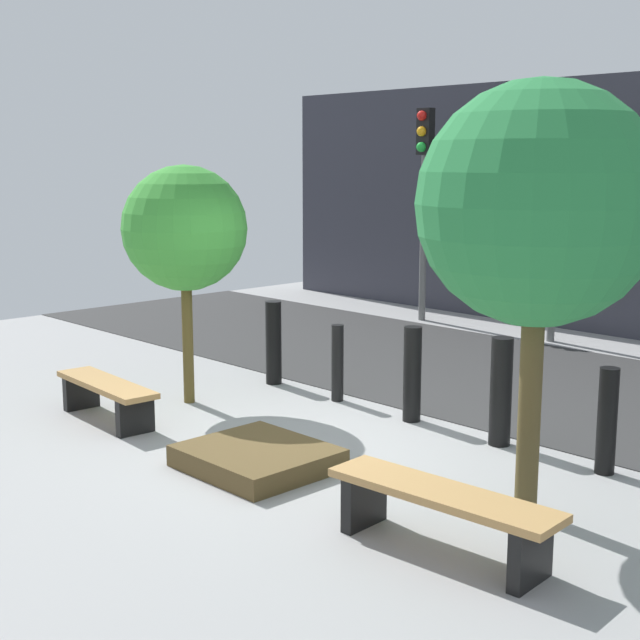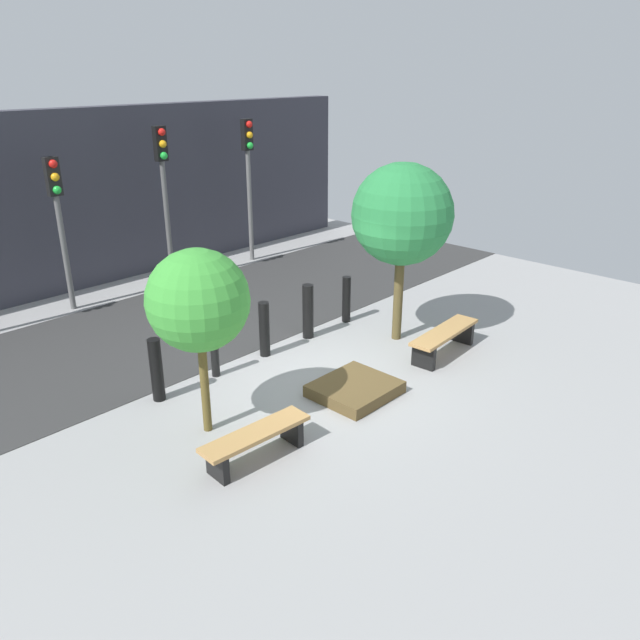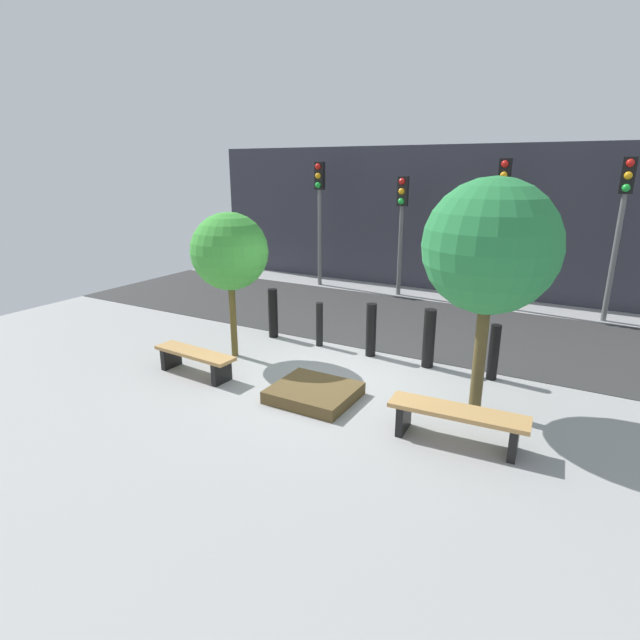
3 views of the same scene
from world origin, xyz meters
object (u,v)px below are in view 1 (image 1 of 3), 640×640
bollard_right (501,392)px  traffic_light_mid_west (556,194)px  bench_left (106,393)px  bollard_center (412,374)px  tree_behind_right_bench (538,206)px  bollard_far_right (607,421)px  traffic_light_west (424,175)px  tree_behind_left_bench (185,229)px  bollard_far_left (274,343)px  bench_right (442,508)px  planter_bed (257,458)px  bollard_left (337,363)px

bollard_right → traffic_light_mid_west: bearing=116.7°
bench_left → bollard_center: 3.30m
tree_behind_right_bench → traffic_light_mid_west: tree_behind_right_bench is taller
bollard_center → bollard_right: bollard_right is taller
bollard_far_right → traffic_light_west: 8.08m
tree_behind_right_bench → bollard_far_right: bearing=90.7°
bench_left → traffic_light_west: 7.70m
bollard_center → tree_behind_left_bench: bearing=-150.6°
tree_behind_left_bench → bollard_right: 3.94m
tree_behind_left_bench → bollard_far_right: size_ratio=2.81×
traffic_light_west → traffic_light_mid_west: size_ratio=1.12×
bollard_far_left → bollard_center: bollard_far_left is taller
tree_behind_right_bench → bollard_far_left: bearing=164.2°
bench_right → planter_bed: 2.31m
tree_behind_left_bench → bollard_far_right: bearing=15.8°
bench_left → bollard_right: (3.42, 2.37, 0.23)m
planter_bed → traffic_light_mid_west: (-1.29, 7.00, 2.17)m
bollard_center → bollard_right: bearing=0.0°
tree_behind_left_bench → traffic_light_mid_west: (0.99, 6.12, 0.26)m
planter_bed → traffic_light_mid_west: size_ratio=0.39×
tree_behind_left_bench → bollard_center: size_ratio=2.64×
bollard_far_left → bollard_left: 1.14m
planter_bed → bollard_far_right: size_ratio=1.29×
tree_behind_right_bench → bollard_left: size_ratio=3.75×
planter_bed → bollard_right: (1.13, 2.17, 0.44)m
traffic_light_mid_west → planter_bed: bearing=-79.5°
bench_right → planter_bed: bearing=171.3°
tree_behind_left_bench → bollard_far_left: (0.02, 1.29, -1.49)m
tree_behind_left_bench → traffic_light_west: 6.34m
bollard_far_right → traffic_light_mid_west: (-3.56, 4.83, 1.78)m
traffic_light_west → bollard_left: bearing=-60.4°
bollard_left → bollard_far_right: bollard_far_right is taller
bench_left → bollard_far_right: bearing=31.2°
bollard_far_left → traffic_light_mid_west: 5.23m
bench_right → bollard_right: (-1.15, 2.37, 0.20)m
tree_behind_right_bench → bollard_far_left: 5.10m
tree_behind_right_bench → bollard_right: size_ratio=3.13×
bollard_left → bollard_right: size_ratio=0.84×
bollard_far_left → traffic_light_west: traffic_light_west is taller
traffic_light_mid_west → bollard_center: bearing=-75.0°
tree_behind_left_bench → bollard_far_left: size_ratio=2.61×
bollard_far_left → bollard_far_right: size_ratio=1.08×
bollard_center → bollard_left: bearing=180.0°
bollard_far_left → tree_behind_right_bench: bearing=-15.8°
bollard_far_right → traffic_light_west: (-6.15, 4.83, 2.03)m
tree_behind_right_bench → traffic_light_west: bearing=135.2°
planter_bed → bollard_center: bearing=90.0°
planter_bed → bollard_left: 2.47m
bollard_left → bench_right: bearing=-34.7°
tree_behind_right_bench → traffic_light_west: 8.69m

